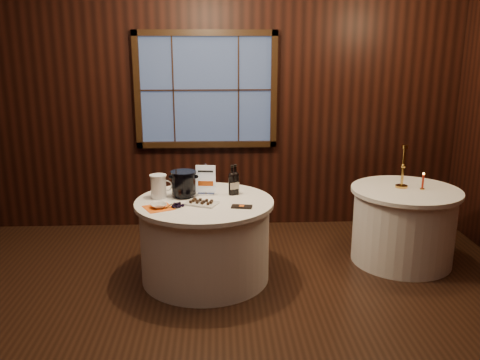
{
  "coord_description": "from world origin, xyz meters",
  "views": [
    {
      "loc": [
        0.13,
        -3.47,
        2.17
      ],
      "look_at": [
        0.32,
        0.9,
        0.99
      ],
      "focal_mm": 38.0,
      "sensor_mm": 36.0,
      "label": 1
    }
  ],
  "objects_px": {
    "port_bottle_right": "(235,181)",
    "grape_bunch": "(178,206)",
    "chocolate_plate": "(201,203)",
    "side_table": "(403,225)",
    "ice_bucket": "(184,183)",
    "glass_pitcher": "(159,186)",
    "brass_candlestick": "(403,172)",
    "sign_stand": "(206,184)",
    "red_candle": "(423,183)",
    "main_table": "(205,239)",
    "chocolate_box": "(242,207)",
    "cracker_bowl": "(159,206)",
    "port_bottle_left": "(232,182)"
  },
  "relations": [
    {
      "from": "side_table",
      "to": "grape_bunch",
      "type": "distance_m",
      "value": 2.32
    },
    {
      "from": "grape_bunch",
      "to": "glass_pitcher",
      "type": "xyz_separation_m",
      "value": [
        -0.2,
        0.31,
        0.09
      ]
    },
    {
      "from": "main_table",
      "to": "chocolate_plate",
      "type": "relative_size",
      "value": 3.91
    },
    {
      "from": "chocolate_plate",
      "to": "port_bottle_right",
      "type": "bearing_deg",
      "value": 44.03
    },
    {
      "from": "port_bottle_right",
      "to": "glass_pitcher",
      "type": "relative_size",
      "value": 1.31
    },
    {
      "from": "port_bottle_left",
      "to": "ice_bucket",
      "type": "bearing_deg",
      "value": 174.97
    },
    {
      "from": "port_bottle_right",
      "to": "red_candle",
      "type": "height_order",
      "value": "port_bottle_right"
    },
    {
      "from": "ice_bucket",
      "to": "cracker_bowl",
      "type": "distance_m",
      "value": 0.4
    },
    {
      "from": "ice_bucket",
      "to": "chocolate_box",
      "type": "relative_size",
      "value": 1.36
    },
    {
      "from": "chocolate_plate",
      "to": "red_candle",
      "type": "xyz_separation_m",
      "value": [
        2.17,
        0.39,
        0.05
      ]
    },
    {
      "from": "port_bottle_right",
      "to": "cracker_bowl",
      "type": "bearing_deg",
      "value": -170.18
    },
    {
      "from": "port_bottle_right",
      "to": "grape_bunch",
      "type": "xyz_separation_m",
      "value": [
        -0.52,
        -0.4,
        -0.11
      ]
    },
    {
      "from": "sign_stand",
      "to": "grape_bunch",
      "type": "xyz_separation_m",
      "value": [
        -0.24,
        -0.4,
        -0.08
      ]
    },
    {
      "from": "ice_bucket",
      "to": "chocolate_plate",
      "type": "xyz_separation_m",
      "value": [
        0.17,
        -0.24,
        -0.11
      ]
    },
    {
      "from": "glass_pitcher",
      "to": "red_candle",
      "type": "bearing_deg",
      "value": 0.08
    },
    {
      "from": "main_table",
      "to": "chocolate_plate",
      "type": "height_order",
      "value": "chocolate_plate"
    },
    {
      "from": "side_table",
      "to": "port_bottle_left",
      "type": "bearing_deg",
      "value": -175.84
    },
    {
      "from": "main_table",
      "to": "grape_bunch",
      "type": "xyz_separation_m",
      "value": [
        -0.23,
        -0.21,
        0.4
      ]
    },
    {
      "from": "sign_stand",
      "to": "brass_candlestick",
      "type": "distance_m",
      "value": 1.97
    },
    {
      "from": "cracker_bowl",
      "to": "brass_candlestick",
      "type": "relative_size",
      "value": 0.33
    },
    {
      "from": "ice_bucket",
      "to": "grape_bunch",
      "type": "distance_m",
      "value": 0.36
    },
    {
      "from": "chocolate_plate",
      "to": "cracker_bowl",
      "type": "height_order",
      "value": "same"
    },
    {
      "from": "sign_stand",
      "to": "port_bottle_right",
      "type": "height_order",
      "value": "sign_stand"
    },
    {
      "from": "chocolate_box",
      "to": "side_table",
      "type": "bearing_deg",
      "value": 27.28
    },
    {
      "from": "port_bottle_left",
      "to": "chocolate_box",
      "type": "bearing_deg",
      "value": -89.77
    },
    {
      "from": "glass_pitcher",
      "to": "brass_candlestick",
      "type": "distance_m",
      "value": 2.41
    },
    {
      "from": "chocolate_box",
      "to": "grape_bunch",
      "type": "xyz_separation_m",
      "value": [
        -0.56,
        0.01,
        0.01
      ]
    },
    {
      "from": "glass_pitcher",
      "to": "cracker_bowl",
      "type": "bearing_deg",
      "value": -88.43
    },
    {
      "from": "side_table",
      "to": "chocolate_box",
      "type": "bearing_deg",
      "value": -162.73
    },
    {
      "from": "port_bottle_right",
      "to": "cracker_bowl",
      "type": "distance_m",
      "value": 0.8
    },
    {
      "from": "chocolate_box",
      "to": "main_table",
      "type": "bearing_deg",
      "value": 156.94
    },
    {
      "from": "port_bottle_left",
      "to": "red_candle",
      "type": "height_order",
      "value": "port_bottle_left"
    },
    {
      "from": "chocolate_plate",
      "to": "grape_bunch",
      "type": "height_order",
      "value": "grape_bunch"
    },
    {
      "from": "brass_candlestick",
      "to": "chocolate_box",
      "type": "bearing_deg",
      "value": -160.67
    },
    {
      "from": "port_bottle_left",
      "to": "cracker_bowl",
      "type": "xyz_separation_m",
      "value": [
        -0.66,
        -0.38,
        -0.1
      ]
    },
    {
      "from": "port_bottle_right",
      "to": "chocolate_plate",
      "type": "xyz_separation_m",
      "value": [
        -0.32,
        -0.31,
        -0.11
      ]
    },
    {
      "from": "port_bottle_left",
      "to": "cracker_bowl",
      "type": "bearing_deg",
      "value": -160.68
    },
    {
      "from": "chocolate_box",
      "to": "glass_pitcher",
      "type": "distance_m",
      "value": 0.83
    },
    {
      "from": "brass_candlestick",
      "to": "chocolate_plate",
      "type": "bearing_deg",
      "value": -166.75
    },
    {
      "from": "sign_stand",
      "to": "red_candle",
      "type": "height_order",
      "value": "sign_stand"
    },
    {
      "from": "sign_stand",
      "to": "cracker_bowl",
      "type": "bearing_deg",
      "value": -130.52
    },
    {
      "from": "main_table",
      "to": "glass_pitcher",
      "type": "distance_m",
      "value": 0.66
    },
    {
      "from": "main_table",
      "to": "chocolate_plate",
      "type": "distance_m",
      "value": 0.42
    },
    {
      "from": "port_bottle_left",
      "to": "glass_pitcher",
      "type": "distance_m",
      "value": 0.69
    },
    {
      "from": "port_bottle_left",
      "to": "ice_bucket",
      "type": "height_order",
      "value": "port_bottle_left"
    },
    {
      "from": "chocolate_box",
      "to": "red_candle",
      "type": "height_order",
      "value": "red_candle"
    },
    {
      "from": "side_table",
      "to": "ice_bucket",
      "type": "relative_size",
      "value": 4.38
    },
    {
      "from": "port_bottle_right",
      "to": "brass_candlestick",
      "type": "bearing_deg",
      "value": -14.32
    },
    {
      "from": "main_table",
      "to": "ice_bucket",
      "type": "xyz_separation_m",
      "value": [
        -0.19,
        0.13,
        0.51
      ]
    },
    {
      "from": "port_bottle_right",
      "to": "red_candle",
      "type": "bearing_deg",
      "value": -17.35
    }
  ]
}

